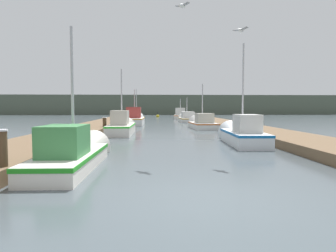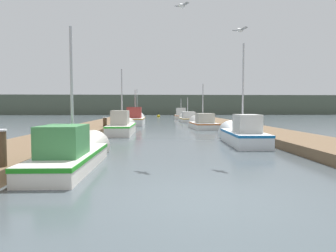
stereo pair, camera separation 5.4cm
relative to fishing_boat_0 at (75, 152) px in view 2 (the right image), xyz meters
The scene contains 18 objects.
ground_plane 4.65m from the fishing_boat_0, 45.80° to the right, with size 200.00×200.00×0.00m.
dock_left 12.89m from the fishing_boat_0, 100.51° to the left, with size 2.90×40.00×0.37m.
dock_right 15.44m from the fishing_boat_0, 55.18° to the left, with size 2.90×40.00×0.37m.
distant_shore_ridge 65.82m from the fishing_boat_0, 87.18° to the left, with size 120.00×16.00×4.45m.
fishing_boat_0 is the anchor object (origin of this frame).
fishing_boat_1 8.20m from the fishing_boat_0, 38.80° to the left, with size 1.61×5.09×4.96m.
fishing_boat_2 10.38m from the fishing_boat_0, 88.61° to the left, with size 1.50×5.18×4.45m.
fishing_boat_3 16.42m from the fishing_boat_0, 68.06° to the left, with size 1.92×4.55×4.12m.
fishing_boat_4 21.06m from the fishing_boat_0, 88.90° to the left, with size 1.84×6.35×3.89m.
fishing_boat_5 26.94m from the fishing_boat_0, 76.85° to the left, with size 1.77×5.56×3.37m.
fishing_boat_6 31.07m from the fishing_boat_0, 89.98° to the left, with size 1.74×5.13×4.56m.
fishing_boat_7 36.09m from the fishing_boat_0, 80.08° to the left, with size 2.31×6.22×3.49m.
mooring_piling_0 11.86m from the fishing_boat_0, 95.23° to the left, with size 0.29×0.29×1.01m.
mooring_piling_1 2.28m from the fishing_boat_0, 119.17° to the right, with size 0.28×0.28×1.21m.
mooring_piling_2 33.45m from the fishing_boat_0, 77.35° to the left, with size 0.29×0.29×1.09m.
channel_buoy 42.83m from the fishing_boat_0, 86.05° to the left, with size 0.54×0.54×1.04m.
seagull_lead 6.37m from the fishing_boat_0, ahead, with size 0.41×0.52×0.12m.
seagull_1 5.75m from the fishing_boat_0, 19.80° to the left, with size 0.46×0.48×0.12m.
Camera 2 is at (-0.90, -5.44, 1.70)m, focal length 32.00 mm.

